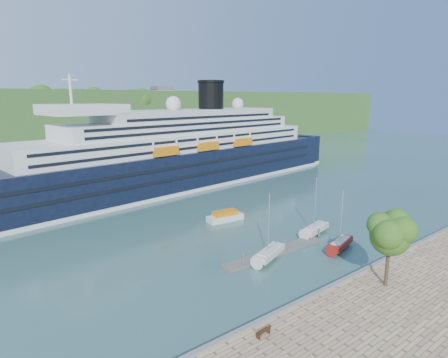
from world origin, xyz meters
TOP-DOWN VIEW (x-y plane):
  - ground at (0.00, 0.00)m, footprint 400.00×400.00m
  - far_hillside at (0.00, 145.00)m, footprint 400.00×50.00m
  - quay_coping at (0.00, -0.20)m, footprint 220.00×0.50m
  - cruise_ship at (8.05, 54.54)m, footprint 114.00×29.82m
  - park_bench at (-16.79, -1.75)m, footprint 1.52×0.70m
  - promenade_tree at (-0.14, -3.54)m, footprint 5.58×5.58m
  - floating_pontoon at (-1.83, 11.51)m, footprint 17.09×2.23m
  - sailboat_white_near at (-3.68, 10.67)m, footprint 6.94×4.01m
  - sailboat_red at (6.64, 6.89)m, footprint 6.66×3.41m
  - sailboat_white_far at (8.60, 12.91)m, footprint 7.02×3.32m
  - tender_launch at (1.49, 26.78)m, footprint 6.74×2.98m

SIDE VIEW (x-z plane):
  - ground at x=0.00m, z-range 0.00..0.00m
  - floating_pontoon at x=-1.83m, z-range 0.00..0.38m
  - tender_launch at x=1.49m, z-range 0.00..1.80m
  - quay_coping at x=0.00m, z-range 1.00..1.30m
  - park_bench at x=-16.79m, z-range 1.00..1.95m
  - sailboat_red at x=6.64m, z-range 0.00..8.29m
  - sailboat_white_near at x=-3.68m, z-range 0.00..8.66m
  - sailboat_white_far at x=8.60m, z-range 0.00..8.75m
  - promenade_tree at x=-0.14m, z-range 1.00..10.23m
  - far_hillside at x=0.00m, z-range 0.00..24.00m
  - cruise_ship at x=8.05m, z-range 0.00..25.34m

